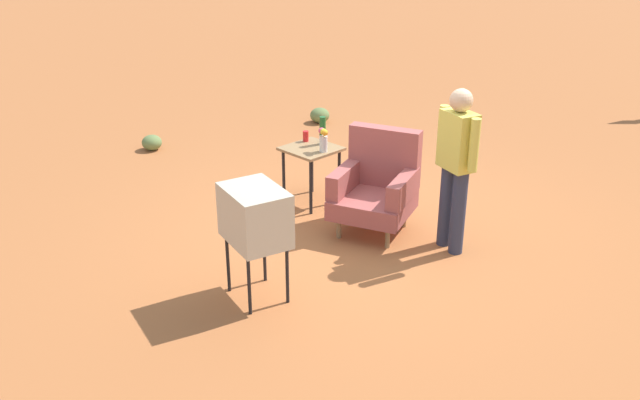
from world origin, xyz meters
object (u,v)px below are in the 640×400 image
flower_vase (323,139)px  armchair (377,185)px  side_table (311,156)px  person_standing (456,161)px  tv_on_stand (255,216)px  bottle_wine_green (323,130)px  soda_can_red (306,136)px

flower_vase → armchair: bearing=0.4°
side_table → person_standing: person_standing is taller
tv_on_stand → person_standing: 2.07m
tv_on_stand → bottle_wine_green: tv_on_stand is taller
side_table → person_standing: 1.85m
tv_on_stand → flower_vase: bearing=118.6°
armchair → side_table: size_ratio=1.58×
person_standing → flower_vase: (-1.61, -0.19, -0.12)m
armchair → person_standing: size_ratio=0.65×
person_standing → bottle_wine_green: 1.80m
person_standing → soda_can_red: person_standing is taller
flower_vase → bottle_wine_green: bearing=137.2°
tv_on_stand → soda_can_red: size_ratio=8.44×
armchair → soda_can_red: (-1.18, 0.10, 0.23)m
soda_can_red → flower_vase: (0.39, -0.11, 0.09)m
side_table → soda_can_red: bearing=152.1°
armchair → person_standing: person_standing is taller
armchair → bottle_wine_green: size_ratio=3.31×
armchair → flower_vase: size_ratio=4.00×
armchair → tv_on_stand: bearing=-84.1°
armchair → person_standing: bearing=12.9°
tv_on_stand → bottle_wine_green: bearing=120.8°
bottle_wine_green → soda_can_red: 0.24m
side_table → bottle_wine_green: (-0.00, 0.18, 0.26)m
person_standing → flower_vase: person_standing is taller
bottle_wine_green → side_table: bearing=-89.6°
soda_can_red → flower_vase: bearing=-14.9°
tv_on_stand → soda_can_red: tv_on_stand is taller
soda_can_red → flower_vase: size_ratio=0.46×
armchair → flower_vase: 0.85m
soda_can_red → flower_vase: flower_vase is taller
flower_vase → tv_on_stand: bearing=-61.4°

